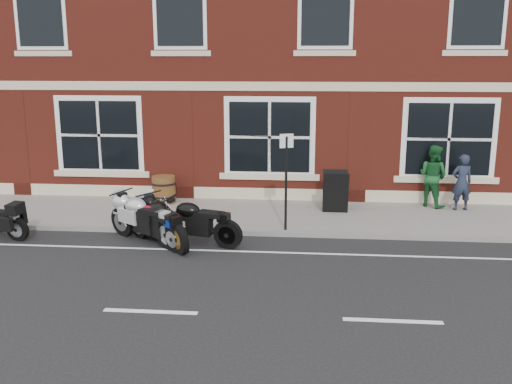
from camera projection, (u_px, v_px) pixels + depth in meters
ground at (187, 253)px, 12.46m from camera, size 80.00×80.00×0.00m
sidewalk at (210, 214)px, 15.36m from camera, size 30.00×3.00×0.12m
kerb at (199, 231)px, 13.83m from camera, size 30.00×0.16×0.12m
pub_building at (241, 8)px, 21.30m from camera, size 24.00×12.00×12.00m
moto_sport_red at (156, 222)px, 12.95m from camera, size 1.57×1.43×0.90m
moto_sport_black at (165, 220)px, 12.95m from camera, size 1.48×1.86×1.01m
moto_sport_silver at (144, 217)px, 13.12m from camera, size 1.99×1.43×1.04m
moto_naked_black at (196, 220)px, 12.95m from camera, size 2.13×0.78×0.98m
pedestrian_left at (462, 182)px, 15.41m from camera, size 0.61×0.45×1.54m
pedestrian_right at (433, 176)px, 15.79m from camera, size 1.06×1.05×1.73m
a_board_sign at (335, 191)px, 15.28m from camera, size 0.67×0.45×1.12m
barrel_planter at (164, 189)px, 16.29m from camera, size 0.70×0.70×0.77m
parking_sign at (286, 175)px, 13.46m from camera, size 0.32×0.13×2.32m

